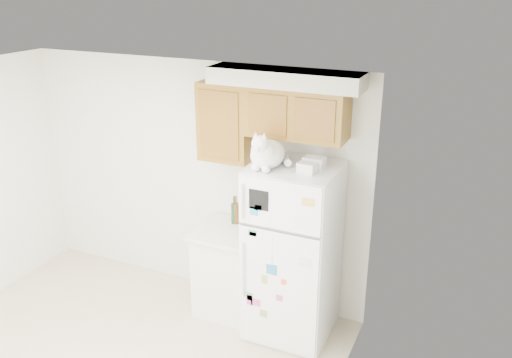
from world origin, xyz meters
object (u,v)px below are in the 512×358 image
Objects in this scene: cat at (266,153)px; storage_box_back at (314,163)px; storage_box_front at (307,168)px; refrigerator at (293,253)px; base_counter at (231,270)px; bottle_amber at (236,210)px; bottle_green at (234,210)px.

cat is 2.85× the size of storage_box_back.
refrigerator is at bearing 150.59° from storage_box_front.
storage_box_front is (0.83, -0.17, 1.28)m from base_counter.
refrigerator is 0.79m from base_counter.
cat is (0.47, -0.21, 1.37)m from base_counter.
refrigerator is 3.31× the size of cat.
refrigerator is 0.77m from bottle_amber.
bottle_green is at bearing 164.95° from storage_box_front.
storage_box_front is at bearing -94.64° from storage_box_back.
storage_box_front reaches higher than refrigerator.
storage_box_front is 0.52× the size of bottle_green.
base_counter is 1.47m from cat.
storage_box_front is at bearing -20.50° from bottle_green.
cat reaches higher than base_counter.
storage_box_back is at bearing -2.27° from base_counter.
storage_box_back is at bearing -12.11° from bottle_amber.
refrigerator is 11.33× the size of storage_box_front.
base_counter is at bearing 156.33° from cat.
cat is at bearing -35.54° from bottle_green.
storage_box_back is (0.38, 0.17, -0.08)m from cat.
storage_box_front is 1.13m from bottle_amber.
cat is at bearing -148.27° from refrigerator.
storage_box_front reaches higher than base_counter.
cat is (-0.22, -0.13, 0.98)m from refrigerator.
cat is at bearing -152.28° from storage_box_back.
bottle_green is at bearing 162.81° from refrigerator.
base_counter is at bearing 173.91° from refrigerator.
cat is at bearing -169.03° from storage_box_front.
bottle_amber is (-0.86, 0.18, -0.68)m from storage_box_back.
bottle_amber is at bearing 164.42° from storage_box_front.
storage_box_back reaches higher than refrigerator.
bottle_green is (-0.87, 0.18, -0.68)m from storage_box_back.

